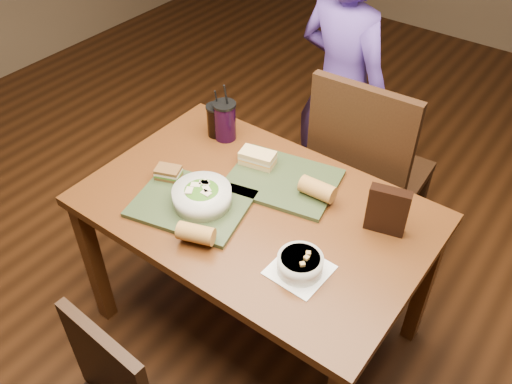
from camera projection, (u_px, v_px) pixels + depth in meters
ground at (256, 323)px, 2.55m from camera, size 6.00×6.00×0.00m
dining_table at (256, 223)px, 2.11m from camera, size 1.30×0.85×0.75m
chair_far at (365, 169)px, 2.47m from camera, size 0.49×0.49×1.07m
diner at (341, 89)px, 2.72m from camera, size 0.60×0.45×1.48m
tray_near at (191, 204)px, 2.05m from camera, size 0.48×0.41×0.02m
tray_far at (283, 180)px, 2.15m from camera, size 0.48×0.40×0.02m
salad_bowl at (202, 195)px, 2.01m from camera, size 0.22×0.22×0.07m
soup_bowl at (300, 264)px, 1.79m from camera, size 0.19×0.19×0.08m
sandwich_near at (168, 173)px, 2.14m from camera, size 0.11×0.10×0.05m
sandwich_far at (258, 158)px, 2.20m from camera, size 0.15×0.11×0.06m
baguette_near at (196, 234)px, 1.87m from camera, size 0.14×0.11×0.07m
baguette_far at (317, 189)px, 2.04m from camera, size 0.14×0.07×0.07m
cup_cola at (216, 120)px, 2.35m from camera, size 0.08×0.08×0.23m
cup_berry at (225, 121)px, 2.33m from camera, size 0.10×0.10×0.27m
chip_bag at (388, 211)px, 1.89m from camera, size 0.15×0.08×0.19m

